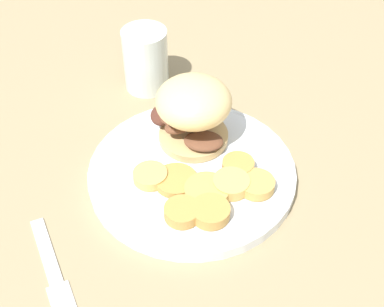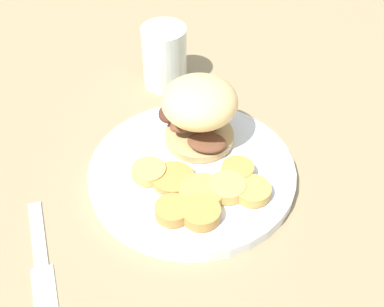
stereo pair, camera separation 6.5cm
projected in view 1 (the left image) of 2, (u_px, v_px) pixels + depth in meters
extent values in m
plane|color=#937F5B|center=(192.00, 177.00, 0.68)|extent=(4.00, 4.00, 0.00)
cylinder|color=white|center=(192.00, 173.00, 0.67)|extent=(0.26, 0.26, 0.02)
torus|color=white|center=(192.00, 169.00, 0.67)|extent=(0.26, 0.26, 0.01)
cylinder|color=tan|center=(193.00, 136.00, 0.70)|extent=(0.09, 0.09, 0.01)
ellipsoid|color=#563323|center=(196.00, 100.00, 0.72)|extent=(0.04, 0.03, 0.02)
ellipsoid|color=#4C281E|center=(161.00, 115.00, 0.70)|extent=(0.04, 0.04, 0.02)
ellipsoid|color=brown|center=(204.00, 141.00, 0.68)|extent=(0.05, 0.06, 0.01)
ellipsoid|color=brown|center=(178.00, 125.00, 0.68)|extent=(0.04, 0.05, 0.02)
ellipsoid|color=#563323|center=(201.00, 125.00, 0.70)|extent=(0.04, 0.04, 0.01)
ellipsoid|color=brown|center=(170.00, 118.00, 0.69)|extent=(0.04, 0.04, 0.01)
ellipsoid|color=#563323|center=(185.00, 110.00, 0.72)|extent=(0.03, 0.03, 0.02)
ellipsoid|color=#E5C17F|center=(194.00, 101.00, 0.66)|extent=(0.10, 0.10, 0.06)
cylinder|color=tan|center=(150.00, 176.00, 0.65)|extent=(0.04, 0.04, 0.01)
cylinder|color=tan|center=(231.00, 184.00, 0.64)|extent=(0.04, 0.04, 0.01)
cylinder|color=#BC8942|center=(209.00, 212.00, 0.61)|extent=(0.05, 0.05, 0.01)
cylinder|color=tan|center=(256.00, 184.00, 0.64)|extent=(0.04, 0.04, 0.01)
cylinder|color=#BC8942|center=(176.00, 180.00, 0.65)|extent=(0.05, 0.05, 0.01)
cylinder|color=#BC8942|center=(238.00, 166.00, 0.66)|extent=(0.04, 0.04, 0.01)
cylinder|color=tan|center=(207.00, 191.00, 0.63)|extent=(0.05, 0.05, 0.01)
cylinder|color=#BC8942|center=(182.00, 212.00, 0.61)|extent=(0.04, 0.04, 0.01)
cube|color=silver|center=(46.00, 250.00, 0.60)|extent=(0.10, 0.03, 0.00)
cube|color=silver|center=(64.00, 305.00, 0.55)|extent=(0.06, 0.03, 0.00)
cylinder|color=silver|center=(146.00, 60.00, 0.78)|extent=(0.07, 0.07, 0.09)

